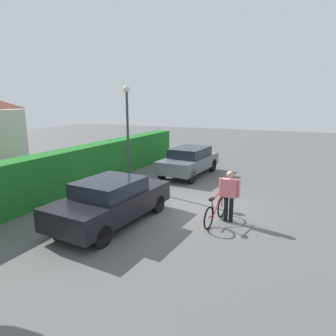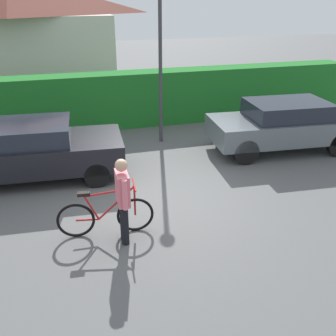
% 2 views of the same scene
% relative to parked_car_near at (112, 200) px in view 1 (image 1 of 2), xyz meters
% --- Properties ---
extents(ground_plane, '(60.00, 60.00, 0.00)m').
position_rel_parked_car_near_xyz_m(ground_plane, '(2.37, -1.91, -0.71)').
color(ground_plane, '#575757').
extents(hedge_row, '(16.59, 0.90, 1.73)m').
position_rel_parked_car_near_xyz_m(hedge_row, '(2.37, 3.40, 0.16)').
color(hedge_row, '#1C6A22').
rests_on(hedge_row, ground).
extents(parked_car_near, '(4.18, 2.04, 1.36)m').
position_rel_parked_car_near_xyz_m(parked_car_near, '(0.00, 0.00, 0.00)').
color(parked_car_near, black).
rests_on(parked_car_near, ground).
extents(parked_car_far, '(4.02, 1.97, 1.37)m').
position_rel_parked_car_near_xyz_m(parked_car_far, '(6.55, -0.00, 0.04)').
color(parked_car_far, slate).
rests_on(parked_car_far, ground).
extents(bicycle, '(1.74, 0.50, 0.97)m').
position_rel_parked_car_near_xyz_m(bicycle, '(1.28, -2.85, -0.33)').
color(bicycle, black).
rests_on(bicycle, ground).
extents(person_rider, '(0.22, 0.65, 1.58)m').
position_rel_parked_car_near_xyz_m(person_rider, '(1.55, -3.18, 0.21)').
color(person_rider, black).
rests_on(person_rider, ground).
extents(street_lamp, '(0.28, 0.28, 4.23)m').
position_rel_parked_car_near_xyz_m(street_lamp, '(3.50, 1.58, 2.03)').
color(street_lamp, '#38383D').
rests_on(street_lamp, ground).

